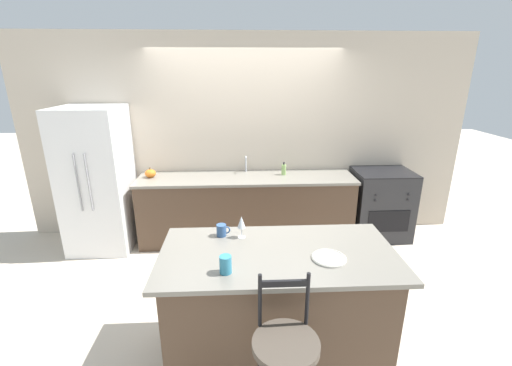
{
  "coord_description": "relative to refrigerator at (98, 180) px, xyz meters",
  "views": [
    {
      "loc": [
        -0.08,
        -3.91,
        2.25
      ],
      "look_at": [
        0.08,
        -0.65,
        1.15
      ],
      "focal_mm": 24.0,
      "sensor_mm": 36.0,
      "label": 1
    }
  ],
  "objects": [
    {
      "name": "refrigerator",
      "position": [
        0.0,
        0.0,
        0.0
      ],
      "size": [
        0.76,
        0.8,
        1.82
      ],
      "color": "white",
      "rests_on": "ground_plane"
    },
    {
      "name": "kitchen_island",
      "position": [
        2.08,
        -1.98,
        -0.43
      ],
      "size": [
        1.76,
        0.89,
        0.95
      ],
      "color": "#4C3828",
      "rests_on": "ground_plane"
    },
    {
      "name": "wall_back",
      "position": [
        1.88,
        0.41,
        0.44
      ],
      "size": [
        6.0,
        0.07,
        2.7
      ],
      "color": "beige",
      "rests_on": "ground_plane"
    },
    {
      "name": "ground_plane",
      "position": [
        1.88,
        -0.3,
        -0.91
      ],
      "size": [
        18.0,
        18.0,
        0.0
      ],
      "primitive_type": "plane",
      "color": "beige"
    },
    {
      "name": "sink_faucet",
      "position": [
        1.88,
        0.28,
        0.13
      ],
      "size": [
        0.02,
        0.13,
        0.22
      ],
      "color": "#ADAFB5",
      "rests_on": "back_counter"
    },
    {
      "name": "back_counter",
      "position": [
        1.88,
        0.08,
        -0.46
      ],
      "size": [
        2.84,
        0.69,
        0.9
      ],
      "color": "#4C3828",
      "rests_on": "ground_plane"
    },
    {
      "name": "tumbler_cup",
      "position": [
        1.7,
        -2.23,
        0.1
      ],
      "size": [
        0.08,
        0.08,
        0.12
      ],
      "color": "teal",
      "rests_on": "kitchen_island"
    },
    {
      "name": "soap_bottle",
      "position": [
        2.38,
        0.13,
        0.06
      ],
      "size": [
        0.06,
        0.06,
        0.17
      ],
      "color": "#89B260",
      "rests_on": "back_counter"
    },
    {
      "name": "wine_glass",
      "position": [
        1.81,
        -1.73,
        0.17
      ],
      "size": [
        0.07,
        0.07,
        0.18
      ],
      "color": "white",
      "rests_on": "kitchen_island"
    },
    {
      "name": "dinner_plate",
      "position": [
        2.43,
        -2.09,
        0.05
      ],
      "size": [
        0.25,
        0.25,
        0.02
      ],
      "color": "beige",
      "rests_on": "kitchen_island"
    },
    {
      "name": "bar_stool_near",
      "position": [
        2.05,
        -2.65,
        -0.29
      ],
      "size": [
        0.4,
        0.4,
        1.12
      ],
      "color": "black",
      "rests_on": "ground_plane"
    },
    {
      "name": "coffee_mug",
      "position": [
        1.65,
        -1.69,
        0.09
      ],
      "size": [
        0.11,
        0.08,
        0.1
      ],
      "color": "#335689",
      "rests_on": "kitchen_island"
    },
    {
      "name": "pumpkin_decoration",
      "position": [
        0.64,
        0.1,
        0.04
      ],
      "size": [
        0.14,
        0.14,
        0.13
      ],
      "color": "orange",
      "rests_on": "back_counter"
    },
    {
      "name": "oven_range",
      "position": [
        3.73,
        0.08,
        -0.44
      ],
      "size": [
        0.76,
        0.64,
        0.95
      ],
      "color": "#28282B",
      "rests_on": "ground_plane"
    }
  ]
}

